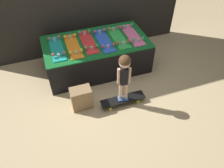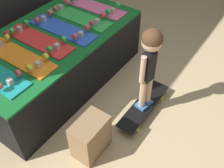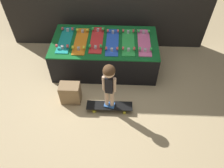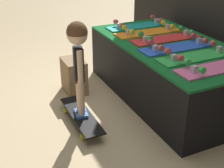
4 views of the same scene
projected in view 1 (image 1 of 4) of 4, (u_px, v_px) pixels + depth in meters
ground_plane at (106, 86)px, 3.74m from camera, size 16.00×16.00×0.00m
display_rack at (97, 55)px, 3.92m from camera, size 1.79×0.95×0.56m
skateboard_teal_on_rack at (57, 48)px, 3.55m from camera, size 0.21×0.73×0.09m
skateboard_orange_on_rack at (73, 46)px, 3.60m from camera, size 0.21×0.73×0.09m
skateboard_red_on_rack at (88, 41)px, 3.69m from camera, size 0.21×0.73×0.09m
skateboard_blue_on_rack at (104, 40)px, 3.72m from camera, size 0.21×0.73×0.09m
skateboard_green_on_rack at (118, 37)px, 3.79m from camera, size 0.21×0.73×0.09m
skateboard_pink_on_rack at (132, 34)px, 3.86m from camera, size 0.21×0.73×0.09m
skateboard_on_floor at (123, 100)px, 3.41m from camera, size 0.71×0.18×0.09m
child at (124, 70)px, 3.00m from camera, size 0.20×0.17×0.83m
storage_box at (81, 98)px, 3.29m from camera, size 0.31×0.20×0.36m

